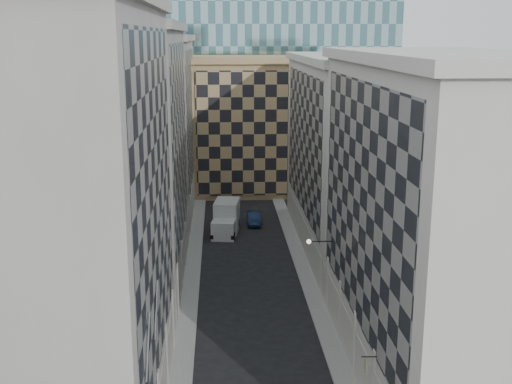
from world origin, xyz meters
name	(u,v)px	position (x,y,z in m)	size (l,w,h in m)	color
sidewalk_west	(191,289)	(-5.25, 30.00, 0.07)	(1.50, 100.00, 0.15)	gray
sidewalk_east	(310,286)	(5.25, 30.00, 0.07)	(1.50, 100.00, 0.15)	gray
bldg_left_a	(65,222)	(-10.88, 11.00, 11.82)	(10.80, 22.80, 23.70)	gray
bldg_left_b	(124,157)	(-10.88, 33.00, 11.32)	(10.80, 22.80, 22.70)	gray
bldg_left_c	(150,127)	(-10.88, 55.00, 10.83)	(10.80, 22.80, 21.70)	gray
bldg_right_a	(437,222)	(10.88, 15.00, 10.32)	(10.80, 26.80, 20.70)	beige
bldg_right_b	(350,152)	(10.89, 42.00, 9.85)	(10.80, 28.80, 19.70)	beige
tan_block	(251,124)	(2.00, 67.90, 9.44)	(16.80, 14.80, 18.80)	#9E8153
church_tower	(234,0)	(0.00, 82.00, 26.95)	(7.20, 7.20, 51.50)	#2A2621
flagpoles_left	(152,327)	(-5.90, 6.00, 8.00)	(0.10, 6.33, 2.33)	gray
bracket_lamp	(311,242)	(4.38, 24.00, 6.20)	(1.98, 0.36, 0.36)	black
box_truck	(226,219)	(-1.93, 46.61, 1.52)	(3.44, 6.67, 3.50)	silver
dark_car	(254,218)	(1.37, 49.74, 0.72)	(1.52, 4.37, 1.44)	#11203E
shop_sign	(366,364)	(5.41, 9.36, 3.83)	(0.91, 0.80, 0.88)	black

